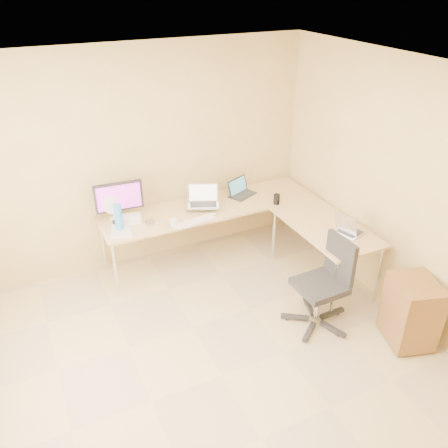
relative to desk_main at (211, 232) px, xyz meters
name	(u,v)px	position (x,y,z in m)	size (l,w,h in m)	color
floor	(222,376)	(-0.72, -1.85, -0.36)	(4.50, 4.50, 0.00)	tan
ceiling	(221,86)	(-0.72, -1.85, 2.24)	(4.50, 4.50, 0.00)	white
wall_back	(138,160)	(-0.72, 0.40, 0.93)	(4.50, 4.50, 0.00)	tan
wall_right	(422,204)	(1.38, -1.85, 0.93)	(4.50, 4.50, 0.00)	tan
desk_main	(211,232)	(0.00, 0.00, 0.00)	(2.65, 0.70, 0.73)	tan
desk_return	(323,253)	(0.98, -1.00, 0.00)	(0.70, 1.30, 0.73)	tan
monitor	(119,201)	(-1.05, 0.13, 0.60)	(0.54, 0.17, 0.46)	black
book_stack	(206,201)	(-0.01, 0.09, 0.39)	(0.22, 0.30, 0.05)	teal
laptop_center	(203,196)	(-0.11, -0.04, 0.53)	(0.37, 0.28, 0.24)	silver
laptop_black	(243,188)	(0.49, 0.10, 0.47)	(0.34, 0.25, 0.21)	#252525
keyboard	(195,221)	(-0.32, -0.30, 0.38)	(0.48, 0.13, 0.02)	silver
mouse	(213,215)	(-0.07, -0.25, 0.38)	(0.09, 0.06, 0.03)	white
mug	(174,224)	(-0.57, -0.30, 0.41)	(0.10, 0.10, 0.09)	white
cd_stack	(150,223)	(-0.79, -0.11, 0.38)	(0.11, 0.11, 0.03)	#B6B4C5
water_bottle	(119,217)	(-1.13, -0.08, 0.52)	(0.09, 0.09, 0.30)	#3584C6
papers	(121,231)	(-1.13, -0.13, 0.37)	(0.22, 0.32, 0.01)	silver
white_box	(131,219)	(-0.96, 0.03, 0.40)	(0.21, 0.15, 0.08)	silver
desk_fan	(113,208)	(-1.13, 0.17, 0.51)	(0.23, 0.23, 0.29)	white
black_cup	(277,199)	(0.75, -0.30, 0.43)	(0.07, 0.07, 0.13)	black
laptop_return	(351,224)	(1.11, -1.24, 0.48)	(0.26, 0.33, 0.22)	#BAB9C9
office_chair	(320,283)	(0.47, -1.61, 0.14)	(0.58, 0.58, 0.97)	#262424
cabinet	(411,311)	(1.13, -2.21, -0.01)	(0.39, 0.49, 0.67)	#9C583B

